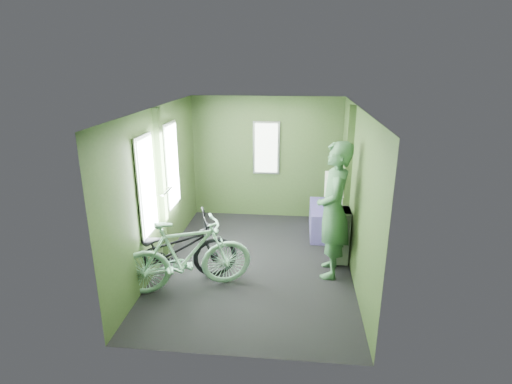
# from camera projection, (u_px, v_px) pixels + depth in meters

# --- Properties ---
(room) EXTENTS (4.00, 4.02, 2.31)m
(room) POSITION_uv_depth(u_px,v_px,m) (253.00, 171.00, 5.60)
(room) COLOR black
(room) RESTS_ON ground
(bicycle_black) EXTENTS (1.93, 1.29, 0.99)m
(bicycle_black) POSITION_uv_depth(u_px,v_px,m) (173.00, 281.00, 5.52)
(bicycle_black) COLOR black
(bicycle_black) RESTS_ON ground
(bicycle_mint) EXTENTS (1.84, 1.20, 1.09)m
(bicycle_mint) POSITION_uv_depth(u_px,v_px,m) (188.00, 291.00, 5.30)
(bicycle_mint) COLOR #91D2B0
(bicycle_mint) RESTS_ON ground
(passenger) EXTENTS (0.50, 0.76, 1.92)m
(passenger) POSITION_uv_depth(u_px,v_px,m) (334.00, 211.00, 5.44)
(passenger) COLOR #335E3B
(passenger) RESTS_ON ground
(waste_box) EXTENTS (0.24, 0.34, 0.82)m
(waste_box) POSITION_uv_depth(u_px,v_px,m) (340.00, 235.00, 5.98)
(waste_box) COLOR gray
(waste_box) RESTS_ON ground
(bench_seat) EXTENTS (0.56, 1.01, 1.06)m
(bench_seat) POSITION_uv_depth(u_px,v_px,m) (328.00, 217.00, 6.95)
(bench_seat) COLOR navy
(bench_seat) RESTS_ON ground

